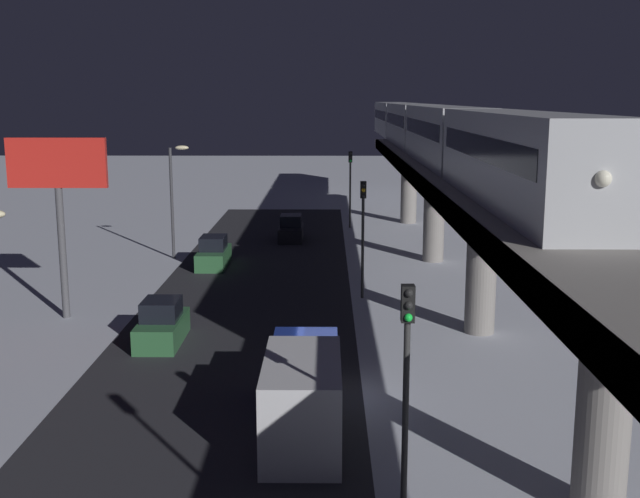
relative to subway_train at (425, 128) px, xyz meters
name	(u,v)px	position (x,y,z in m)	size (l,w,h in m)	color
ground_plane	(331,397)	(6.97, 30.07, -8.64)	(240.00, 240.00, 0.00)	silver
avenue_asphalt	(213,396)	(11.29, 30.07, -8.63)	(11.00, 97.10, 0.01)	#28282D
elevated_railway	(527,238)	(0.09, 30.07, -2.69)	(5.00, 97.10, 6.86)	gray
subway_train	(425,128)	(0.00, 0.00, 0.00)	(2.94, 74.07, 3.40)	#B7BABF
sedan_black	(291,230)	(9.89, -1.77, -7.84)	(1.80, 4.06, 1.97)	black
sedan_green	(214,254)	(14.49, 7.59, -7.84)	(1.80, 4.50, 1.97)	#2D6038
sedan_green_2	(162,325)	(14.49, 23.68, -7.84)	(1.80, 4.06, 1.97)	#2D6038
delivery_van	(303,393)	(7.89, 33.09, -7.29)	(2.40, 7.40, 2.80)	navy
traffic_light_near	(406,373)	(5.19, 39.04, -4.44)	(0.32, 0.44, 6.40)	#2D2D2D
traffic_light_mid	(363,222)	(5.19, 15.71, -4.44)	(0.32, 0.44, 6.40)	#2D2D2D
traffic_light_far	(350,178)	(5.19, -7.62, -4.44)	(0.32, 0.44, 6.40)	#2D2D2D
commercial_billboard	(58,181)	(20.12, 19.69, -1.81)	(4.80, 0.36, 8.90)	#4C4C51
street_lamp_far	(175,188)	(17.36, 5.07, -3.82)	(1.35, 0.44, 7.65)	#38383D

